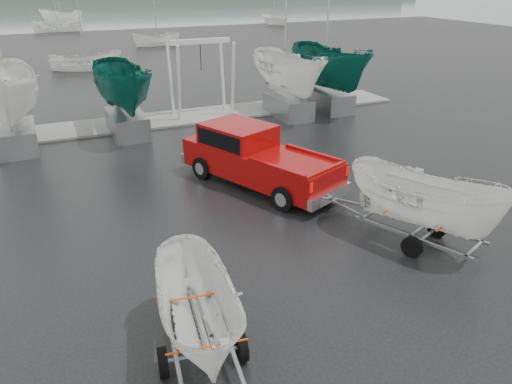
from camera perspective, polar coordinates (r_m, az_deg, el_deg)
name	(u,v)px	position (r m, az deg, el deg)	size (l,w,h in m)	color
ground_plane	(233,229)	(15.57, -2.60, -4.28)	(120.00, 120.00, 0.00)	black
lake	(46,11)	(113.14, -22.86, 18.49)	(300.00, 300.00, 0.00)	gray
dock	(142,122)	(27.26, -12.90, 7.80)	(30.00, 3.00, 0.12)	gray
pickup_truck	(253,155)	(18.54, -0.35, 4.26)	(4.44, 6.75, 2.13)	#8A0807
trailer_hitched	(431,152)	(14.41, 19.39, 4.29)	(2.46, 3.78, 5.26)	gray
trailer_parked	(196,255)	(9.44, -6.88, -7.11)	(1.85, 3.73, 4.62)	gray
boat_hoist	(201,67)	(27.52, -6.29, 14.00)	(3.30, 2.18, 4.12)	silver
keelboat_0	(0,52)	(24.01, -27.21, 14.00)	(2.67, 3.20, 10.85)	gray
keelboat_1	(120,55)	(24.56, -15.30, 14.87)	(2.41, 3.20, 7.51)	gray
keelboat_2	(290,44)	(27.15, 3.86, 16.57)	(2.45, 3.20, 10.62)	gray
keelboat_3	(332,36)	(28.75, 8.68, 17.25)	(2.60, 3.20, 10.77)	gray
moored_boat_2	(157,45)	(57.03, -11.22, 16.12)	(2.49, 2.44, 10.78)	white
moored_boat_3	(274,24)	(78.86, 2.05, 18.60)	(2.56, 2.61, 10.94)	white
moored_boat_5	(61,20)	(90.94, -21.36, 17.79)	(3.69, 3.66, 11.56)	white
moored_boat_6	(86,70)	(43.97, -18.80, 13.10)	(2.68, 2.64, 10.92)	white
moored_boat_7	(59,31)	(74.18, -21.61, 16.69)	(2.72, 2.66, 11.28)	white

